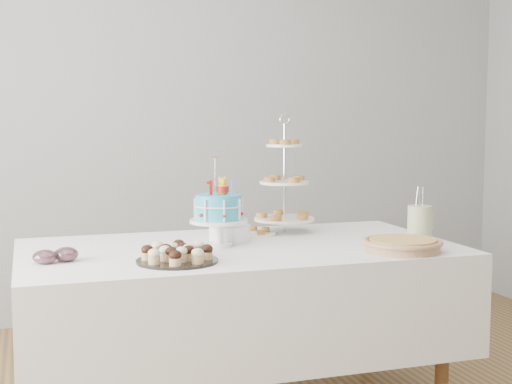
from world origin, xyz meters
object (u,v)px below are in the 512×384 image
object	(u,v)px
birthday_cake	(219,222)
pie	(403,244)
cupcake_tray	(177,253)
tiered_stand	(284,183)
jam_bowl_a	(66,254)
table	(240,296)
utensil_pitcher	(420,222)
pastry_plate	(253,232)
plate_stack	(230,233)
jam_bowl_b	(45,257)

from	to	relation	value
birthday_cake	pie	size ratio (longest dim) A/B	1.16
cupcake_tray	tiered_stand	world-z (taller)	tiered_stand
jam_bowl_a	table	bearing A→B (deg)	8.21
utensil_pitcher	birthday_cake	bearing A→B (deg)	-165.45
table	pastry_plate	bearing A→B (deg)	60.96
pie	jam_bowl_a	world-z (taller)	jam_bowl_a
birthday_cake	plate_stack	bearing A→B (deg)	56.58
cupcake_tray	jam_bowl_a	bearing A→B (deg)	159.72
table	tiered_stand	bearing A→B (deg)	43.66
tiered_stand	pastry_plate	xyz separation A→B (m)	(-0.18, -0.04, -0.23)
pie	table	bearing A→B (deg)	152.01
tiered_stand	cupcake_tray	bearing A→B (deg)	-139.10
plate_stack	utensil_pitcher	size ratio (longest dim) A/B	0.76
pastry_plate	utensil_pitcher	world-z (taller)	utensil_pitcher
cupcake_tray	pie	distance (m)	0.97
cupcake_tray	tiered_stand	distance (m)	0.91
table	plate_stack	bearing A→B (deg)	93.00
birthday_cake	pie	world-z (taller)	birthday_cake
jam_bowl_a	jam_bowl_b	size ratio (longest dim) A/B	1.02
cupcake_tray	table	bearing A→B (deg)	37.97
jam_bowl_a	pie	bearing A→B (deg)	-9.25
tiered_stand	pastry_plate	world-z (taller)	tiered_stand
birthday_cake	jam_bowl_b	bearing A→B (deg)	-165.99
pie	pastry_plate	xyz separation A→B (m)	(-0.48, 0.61, -0.02)
jam_bowl_a	jam_bowl_b	world-z (taller)	jam_bowl_a
birthday_cake	tiered_stand	world-z (taller)	tiered_stand
jam_bowl_a	jam_bowl_b	bearing A→B (deg)	-162.00
birthday_cake	cupcake_tray	size ratio (longest dim) A/B	1.22
tiered_stand	jam_bowl_b	xyz separation A→B (m)	(-1.17, -0.45, -0.22)
jam_bowl_b	birthday_cake	bearing A→B (deg)	11.93
pie	pastry_plate	world-z (taller)	pie
cupcake_tray	utensil_pitcher	world-z (taller)	utensil_pitcher
birthday_cake	pastry_plate	distance (m)	0.36
table	plate_stack	size ratio (longest dim) A/B	9.98
jam_bowl_b	pie	bearing A→B (deg)	-7.72
birthday_cake	plate_stack	xyz separation A→B (m)	(0.08, 0.12, -0.07)
table	jam_bowl_a	size ratio (longest dim) A/B	19.62
birthday_cake	pastry_plate	size ratio (longest dim) A/B	1.79
plate_stack	jam_bowl_b	world-z (taller)	plate_stack
pie	pastry_plate	size ratio (longest dim) A/B	1.53
pie	utensil_pitcher	size ratio (longest dim) A/B	1.36
pie	jam_bowl_b	bearing A→B (deg)	172.28
birthday_cake	plate_stack	world-z (taller)	birthday_cake
jam_bowl_b	utensil_pitcher	bearing A→B (deg)	0.46
pastry_plate	jam_bowl_a	distance (m)	0.98
table	jam_bowl_b	bearing A→B (deg)	-170.80
jam_bowl_b	utensil_pitcher	world-z (taller)	utensil_pitcher
pie	utensil_pitcher	world-z (taller)	utensil_pitcher
plate_stack	jam_bowl_b	bearing A→B (deg)	-161.78
pie	tiered_stand	distance (m)	0.75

